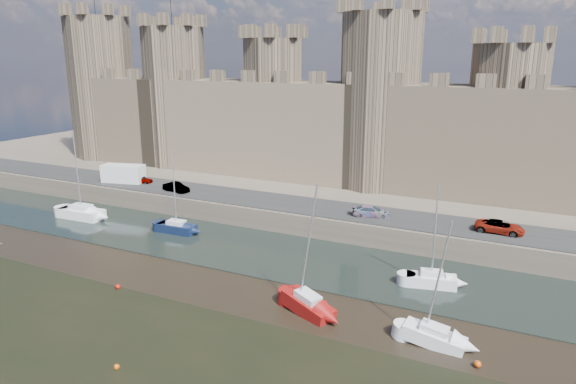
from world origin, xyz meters
name	(u,v)px	position (x,y,z in m)	size (l,w,h in m)	color
water_channel	(288,256)	(0.00, 24.00, 0.04)	(160.00, 12.00, 0.08)	black
quay	(384,175)	(0.00, 60.00, 1.25)	(160.00, 60.00, 2.50)	#4C443A
road	(325,208)	(0.00, 34.00, 2.55)	(160.00, 7.00, 0.10)	black
castle	(359,118)	(-0.64, 48.00, 11.67)	(108.50, 11.00, 29.00)	#42382B
car_0	(141,179)	(-28.22, 34.29, 3.06)	(1.33, 3.30, 1.12)	gray
car_1	(176,187)	(-20.64, 32.45, 3.15)	(1.38, 3.95, 1.30)	gray
car_2	(371,211)	(5.90, 33.33, 3.11)	(1.72, 4.23, 1.23)	gray
car_3	(500,227)	(19.38, 33.64, 3.17)	(2.22, 4.82, 1.34)	gray
van	(123,174)	(-30.73, 33.50, 3.79)	(5.91, 2.36, 2.58)	silver
sailboat_0	(82,212)	(-29.20, 24.09, 0.86)	(6.09, 2.58, 11.23)	white
sailboat_1	(177,227)	(-14.93, 24.93, 0.75)	(4.72, 2.01, 9.30)	#0D1832
sailboat_2	(431,279)	(14.63, 23.18, 0.77)	(4.63, 2.63, 9.41)	silver
sailboat_4	(308,304)	(6.62, 13.92, 0.79)	(5.01, 3.45, 10.91)	maroon
sailboat_5	(434,336)	(16.63, 13.59, 0.69)	(4.47, 1.91, 9.47)	white
buoy_1	(118,287)	(-10.39, 10.62, 0.21)	(0.43, 0.43, 0.43)	red
buoy_3	(478,364)	(19.80, 12.00, 0.25)	(0.49, 0.49, 0.49)	#C84208
buoy_4	(117,367)	(-1.67, 1.37, 0.19)	(0.39, 0.39, 0.39)	#DD5009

